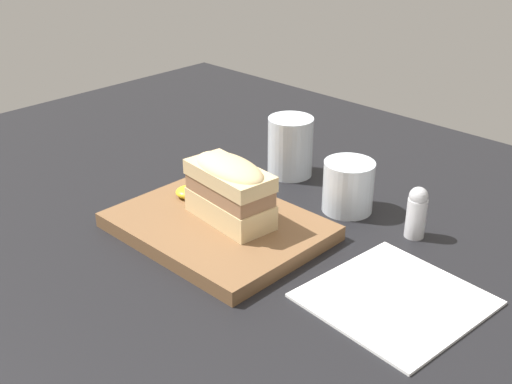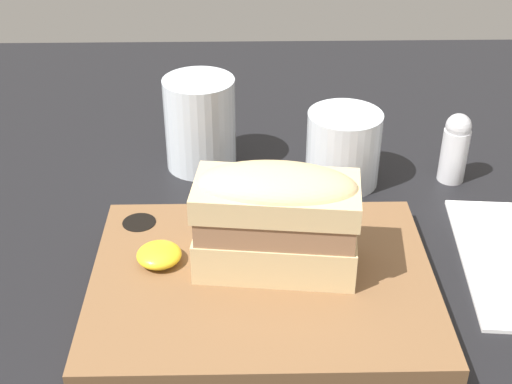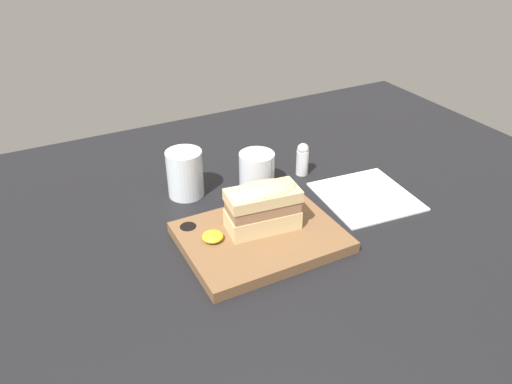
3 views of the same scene
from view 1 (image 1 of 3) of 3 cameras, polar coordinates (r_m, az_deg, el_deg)
The scene contains 8 objects.
dining_table at distance 95.12cm, azimuth 1.11°, elevation -3.93°, with size 155.61×114.22×2.00cm.
serving_board at distance 93.60cm, azimuth -3.39°, elevation -3.04°, with size 29.04×22.47×2.23cm.
sandwich at distance 90.72cm, azimuth -2.36°, elevation 0.43°, with size 14.12×8.06×9.58cm.
mustard_dollop at distance 99.75cm, azimuth -6.05°, elevation 0.01°, with size 3.89×3.89×1.56cm.
water_glass at distance 110.75cm, azimuth 3.06°, elevation 3.73°, with size 7.77×7.77×10.30cm.
wine_glass at distance 99.71cm, azimuth 8.18°, elevation 0.28°, with size 7.86×7.86×8.04cm.
napkin at distance 81.58cm, azimuth 12.26°, elevation -9.29°, with size 20.55×20.96×0.40cm.
salt_shaker at distance 94.00cm, azimuth 14.09°, elevation -1.71°, with size 2.86×2.86×7.81cm.
Camera 1 is at (55.74, -60.47, 48.78)cm, focal length 45.00 mm.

